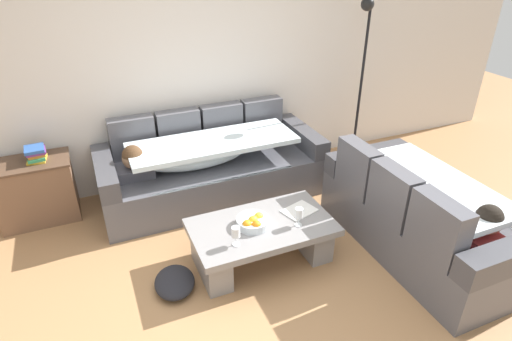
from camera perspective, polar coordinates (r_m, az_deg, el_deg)
The scene contains 13 objects.
ground_plane at distance 3.48m, azimuth 0.85°, elevation -16.64°, with size 14.00×14.00×0.00m, color #AA7A4E.
back_wall at distance 4.63m, azimuth -10.18°, elevation 14.24°, with size 9.00×0.10×2.70m, color silver.
couch_along_wall at distance 4.54m, azimuth -6.39°, elevation 0.37°, with size 2.32×0.92×0.88m.
couch_near_window at distance 4.01m, azimuth 21.38°, elevation -5.82°, with size 0.92×1.84×0.88m.
coffee_table at distance 3.65m, azimuth 0.79°, elevation -9.06°, with size 1.20×0.68×0.38m.
fruit_bowl at distance 3.52m, azimuth -0.37°, elevation -6.97°, with size 0.28×0.28×0.10m.
wine_glass_near_left at distance 3.29m, azimuth -2.73°, elevation -8.39°, with size 0.07×0.07×0.17m.
wine_glass_near_right at distance 3.51m, azimuth 5.82°, elevation -5.82°, with size 0.07×0.07×0.17m.
open_magazine at distance 3.74m, azimuth 5.86°, elevation -5.41°, with size 0.28×0.21×0.01m, color white.
side_cabinet at distance 4.65m, azimuth -27.50°, elevation -2.44°, with size 0.72×0.44×0.64m.
book_stack_on_cabinet at distance 4.48m, azimuth -27.59°, elevation 2.03°, with size 0.19×0.23×0.14m.
floor_lamp at distance 5.12m, azimuth 13.97°, elevation 12.51°, with size 0.33×0.31×1.95m.
crumpled_garment at distance 3.57m, azimuth -10.92°, elevation -14.57°, with size 0.40×0.32×0.12m, color #232328.
Camera 1 is at (-1.00, -2.23, 2.48)m, focal length 29.64 mm.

